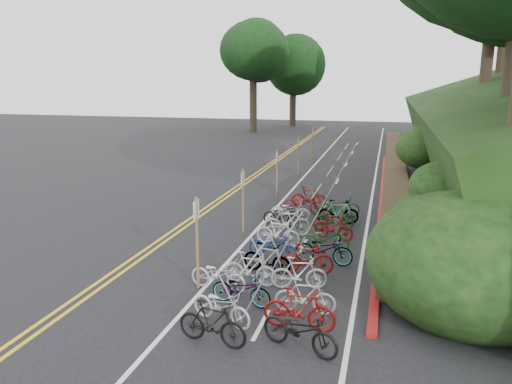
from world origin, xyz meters
The scene contains 9 objects.
ground centered at (0.00, 0.00, 0.00)m, with size 120.00×120.00×0.00m, color black.
road_markings centered at (0.63, 10.10, 0.00)m, with size 7.47×80.00×0.01m.
red_curb centered at (5.70, 12.00, 0.05)m, with size 0.25×28.00×0.10m, color maroon.
bike_rack_front centered at (2.60, -0.54, 0.93)m, with size 1.19×3.16×1.27m.
bike_racks_rest centered at (3.00, 13.00, 0.85)m, with size 1.14×23.00×1.17m.
signpost_near centered at (0.82, -0.31, 1.51)m, with size 0.08×0.40×2.65m.
signposts_rest centered at (0.60, 14.00, 1.43)m, with size 0.08×18.40×2.50m.
bike_front centered at (1.42, -0.30, 0.45)m, with size 1.72×0.60×0.90m, color beige.
bike_valet centered at (3.07, 2.92, 0.48)m, with size 3.55×14.38×1.08m.
Camera 1 is at (5.80, -12.69, 5.78)m, focal length 35.00 mm.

